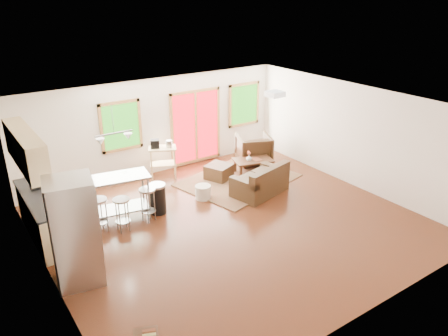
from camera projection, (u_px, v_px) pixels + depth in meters
floor at (232, 223)px, 9.52m from camera, size 7.50×7.00×0.02m
ceiling at (233, 106)px, 8.51m from camera, size 7.50×7.00×0.02m
back_wall at (156, 127)px, 11.68m from camera, size 7.50×0.02×2.60m
left_wall at (43, 219)px, 7.05m from camera, size 0.02×7.00×2.60m
right_wall at (354, 136)px, 10.98m from camera, size 0.02×7.00×2.60m
front_wall at (372, 245)px, 6.34m from camera, size 7.50×0.02×2.60m
window_left at (121, 126)px, 11.05m from camera, size 1.10×0.05×1.30m
french_doors at (196, 127)px, 12.35m from camera, size 1.60×0.05×2.10m
window_right at (244, 104)px, 13.08m from camera, size 1.10×0.05×1.30m
rug at (238, 180)px, 11.60m from camera, size 3.29×2.81×0.03m
loveseat at (261, 182)px, 10.76m from camera, size 1.56×1.11×0.75m
coffee_table at (253, 161)px, 11.91m from camera, size 1.17×0.88×0.41m
armchair at (254, 148)px, 12.55m from camera, size 1.18×1.15×0.95m
ottoman at (219, 172)px, 11.62m from camera, size 0.79×0.79×0.40m
pouf at (203, 192)px, 10.56m from camera, size 0.47×0.47×0.34m
vase at (249, 157)px, 11.79m from camera, size 0.19×0.20×0.28m
book at (253, 155)px, 11.79m from camera, size 0.22×0.06×0.30m
cabinets at (39, 197)px, 8.63m from camera, size 0.64×2.24×2.30m
refrigerator at (75, 232)px, 7.32m from camera, size 0.90×0.88×1.92m
island at (112, 192)px, 9.34m from camera, size 1.72×0.92×1.03m
cup at (125, 174)px, 9.49m from camera, size 0.11×0.09×0.11m
bar_stool_a at (99, 208)px, 8.97m from camera, size 0.43×0.43×0.76m
bar_stool_b at (122, 207)px, 9.02m from camera, size 0.37×0.37×0.74m
bar_stool_c at (148, 197)px, 9.42m from camera, size 0.44×0.44×0.76m
trash_can at (158, 198)px, 9.83m from camera, size 0.45×0.45×0.70m
kitchen_cart at (162, 152)px, 11.48m from camera, size 0.84×0.72×1.09m
ceiling_flush at (275, 94)px, 9.83m from camera, size 0.35×0.35×0.12m
pendant_light at (115, 138)px, 8.93m from camera, size 0.80×0.18×0.79m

